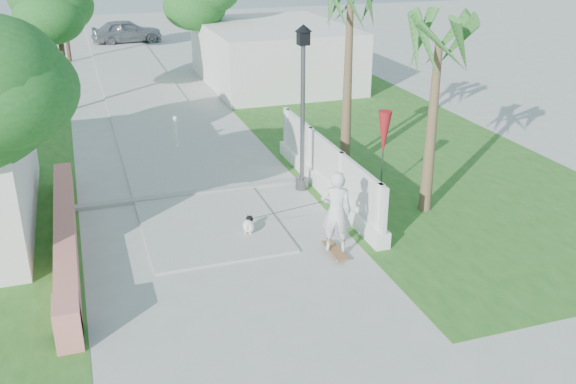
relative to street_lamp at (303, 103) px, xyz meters
name	(u,v)px	position (x,y,z in m)	size (l,w,h in m)	color
ground	(255,314)	(-2.90, -5.50, -2.43)	(90.00, 90.00, 0.00)	#B7B7B2
path_strip	(136,82)	(-2.90, 14.50, -2.40)	(3.20, 36.00, 0.06)	#B7B7B2
curb	(194,193)	(-2.90, 0.50, -2.38)	(6.50, 0.25, 0.10)	#999993
grass_right	(394,146)	(4.10, 2.50, -2.42)	(8.00, 20.00, 0.01)	#26611E
pink_wall	(66,242)	(-6.20, -1.95, -2.11)	(0.45, 8.20, 0.80)	tan
lattice_fence	(326,174)	(0.50, -0.50, -1.88)	(0.35, 7.00, 1.50)	white
building_right	(274,54)	(3.10, 12.50, -1.13)	(6.00, 8.00, 2.60)	silver
street_lamp	(303,103)	(0.00, 0.00, 0.00)	(0.44, 0.44, 4.44)	#59595E
bollard	(176,131)	(-2.70, 4.50, -1.84)	(0.14, 0.14, 1.09)	white
patio_umbrella	(384,134)	(1.90, -1.00, -0.74)	(0.36, 0.36, 2.30)	#59595E
tree_path_left	(57,9)	(-5.88, 10.48, 1.39)	(3.40, 3.40, 5.23)	#4C3826
tree_path_right	(202,1)	(0.32, 14.48, 1.07)	(3.00, 3.00, 4.79)	#4C3826
palm_far	(350,14)	(1.70, 1.00, 2.06)	(1.80, 1.80, 5.30)	brown
palm_near	(438,54)	(2.50, -2.30, 1.53)	(1.80, 1.80, 4.70)	brown
skateboarder	(293,211)	(-1.32, -3.07, -1.59)	(1.94, 2.27, 1.95)	#915F3A
dog	(249,225)	(-2.12, -2.20, -2.21)	(0.41, 0.56, 0.40)	white
parked_car	(127,31)	(-2.24, 25.35, -1.72)	(1.67, 4.14, 1.41)	#95989C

